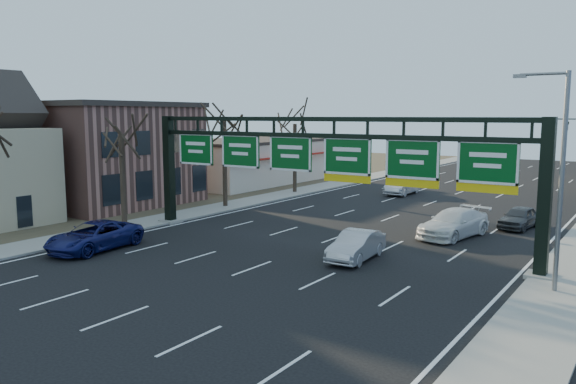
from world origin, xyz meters
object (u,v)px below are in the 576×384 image
Objects in this scene: car_silver_sedan at (356,246)px; car_white_wagon at (454,223)px; car_blue_suv at (94,236)px; sign_gantry at (320,163)px.

car_silver_sedan is 8.44m from car_white_wagon.
car_blue_suv is at bearing -158.25° from car_silver_sedan.
car_silver_sedan is 0.78× the size of car_white_wagon.
car_silver_sedan is (12.71, 6.14, -0.04)m from car_blue_suv.
car_blue_suv is 0.97× the size of car_white_wagon.
car_blue_suv is at bearing -125.02° from car_white_wagon.
car_blue_suv is at bearing -140.31° from sign_gantry.
sign_gantry is 12.95m from car_blue_suv.
car_blue_suv reaches higher than car_silver_sedan.
car_blue_suv is (-9.51, -7.89, -3.86)m from sign_gantry.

